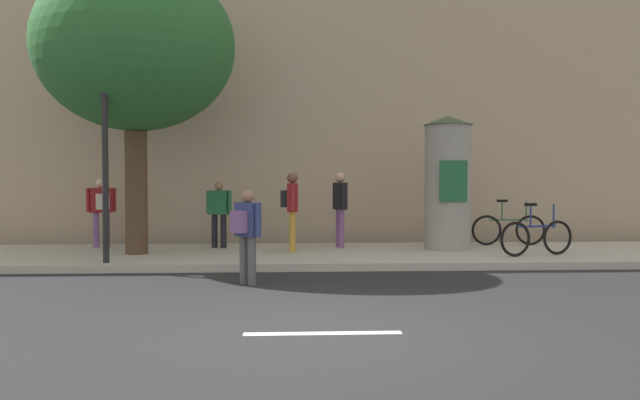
{
  "coord_description": "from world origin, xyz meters",
  "views": [
    {
      "loc": [
        -0.43,
        -7.59,
        1.77
      ],
      "look_at": [
        0.07,
        2.0,
        1.45
      ],
      "focal_mm": 37.97,
      "sensor_mm": 36.0,
      "label": 1
    }
  ],
  "objects_px": {
    "street_tree": "(135,47)",
    "pedestrian_in_red_top": "(340,203)",
    "pedestrian_in_dark_shirt": "(219,209)",
    "pedestrian_tallest": "(291,204)",
    "poster_column": "(448,182)",
    "pedestrian_in_light_jacket": "(247,228)",
    "bicycle_upright": "(508,229)",
    "traffic_light": "(103,104)",
    "pedestrian_with_backpack": "(101,206)",
    "bicycle_leaning": "(537,237)"
  },
  "relations": [
    {
      "from": "pedestrian_in_dark_shirt",
      "to": "bicycle_upright",
      "type": "xyz_separation_m",
      "value": [
        6.83,
        0.23,
        -0.5
      ]
    },
    {
      "from": "poster_column",
      "to": "bicycle_leaning",
      "type": "xyz_separation_m",
      "value": [
        1.55,
        -1.3,
        -1.13
      ]
    },
    {
      "from": "traffic_light",
      "to": "street_tree",
      "type": "height_order",
      "value": "street_tree"
    },
    {
      "from": "pedestrian_in_red_top",
      "to": "traffic_light",
      "type": "bearing_deg",
      "value": -150.02
    },
    {
      "from": "poster_column",
      "to": "pedestrian_in_dark_shirt",
      "type": "bearing_deg",
      "value": 173.38
    },
    {
      "from": "poster_column",
      "to": "pedestrian_in_light_jacket",
      "type": "height_order",
      "value": "poster_column"
    },
    {
      "from": "street_tree",
      "to": "pedestrian_in_light_jacket",
      "type": "bearing_deg",
      "value": -52.36
    },
    {
      "from": "poster_column",
      "to": "pedestrian_in_red_top",
      "type": "bearing_deg",
      "value": 167.1
    },
    {
      "from": "pedestrian_in_red_top",
      "to": "bicycle_upright",
      "type": "distance_m",
      "value": 4.11
    },
    {
      "from": "pedestrian_in_light_jacket",
      "to": "pedestrian_tallest",
      "type": "height_order",
      "value": "pedestrian_tallest"
    },
    {
      "from": "street_tree",
      "to": "pedestrian_in_red_top",
      "type": "bearing_deg",
      "value": 13.82
    },
    {
      "from": "pedestrian_in_light_jacket",
      "to": "pedestrian_in_red_top",
      "type": "bearing_deg",
      "value": 66.21
    },
    {
      "from": "street_tree",
      "to": "pedestrian_in_red_top",
      "type": "height_order",
      "value": "street_tree"
    },
    {
      "from": "pedestrian_in_red_top",
      "to": "pedestrian_in_dark_shirt",
      "type": "distance_m",
      "value": 2.78
    },
    {
      "from": "poster_column",
      "to": "pedestrian_with_backpack",
      "type": "bearing_deg",
      "value": 173.6
    },
    {
      "from": "bicycle_leaning",
      "to": "pedestrian_in_dark_shirt",
      "type": "bearing_deg",
      "value": 164.17
    },
    {
      "from": "poster_column",
      "to": "pedestrian_in_red_top",
      "type": "xyz_separation_m",
      "value": [
        -2.37,
        0.54,
        -0.5
      ]
    },
    {
      "from": "pedestrian_with_backpack",
      "to": "bicycle_leaning",
      "type": "bearing_deg",
      "value": -13.06
    },
    {
      "from": "pedestrian_with_backpack",
      "to": "pedestrian_in_dark_shirt",
      "type": "height_order",
      "value": "pedestrian_with_backpack"
    },
    {
      "from": "pedestrian_in_red_top",
      "to": "bicycle_leaning",
      "type": "height_order",
      "value": "pedestrian_in_red_top"
    },
    {
      "from": "traffic_light",
      "to": "pedestrian_with_backpack",
      "type": "relative_size",
      "value": 2.79
    },
    {
      "from": "street_tree",
      "to": "pedestrian_in_light_jacket",
      "type": "distance_m",
      "value": 5.43
    },
    {
      "from": "pedestrian_in_red_top",
      "to": "pedestrian_with_backpack",
      "type": "xyz_separation_m",
      "value": [
        -5.51,
        0.34,
        -0.06
      ]
    },
    {
      "from": "pedestrian_in_dark_shirt",
      "to": "bicycle_upright",
      "type": "relative_size",
      "value": 0.86
    },
    {
      "from": "pedestrian_in_dark_shirt",
      "to": "bicycle_leaning",
      "type": "height_order",
      "value": "pedestrian_in_dark_shirt"
    },
    {
      "from": "pedestrian_with_backpack",
      "to": "bicycle_leaning",
      "type": "distance_m",
      "value": 9.71
    },
    {
      "from": "traffic_light",
      "to": "pedestrian_in_red_top",
      "type": "height_order",
      "value": "traffic_light"
    },
    {
      "from": "pedestrian_with_backpack",
      "to": "pedestrian_in_dark_shirt",
      "type": "distance_m",
      "value": 2.75
    },
    {
      "from": "pedestrian_tallest",
      "to": "pedestrian_with_backpack",
      "type": "height_order",
      "value": "pedestrian_tallest"
    },
    {
      "from": "pedestrian_in_dark_shirt",
      "to": "bicycle_upright",
      "type": "height_order",
      "value": "pedestrian_in_dark_shirt"
    },
    {
      "from": "pedestrian_in_light_jacket",
      "to": "pedestrian_tallest",
      "type": "xyz_separation_m",
      "value": [
        0.78,
        3.52,
        0.26
      ]
    },
    {
      "from": "pedestrian_in_red_top",
      "to": "bicycle_upright",
      "type": "bearing_deg",
      "value": 4.01
    },
    {
      "from": "traffic_light",
      "to": "pedestrian_tallest",
      "type": "distance_m",
      "value": 4.45
    },
    {
      "from": "traffic_light",
      "to": "pedestrian_in_red_top",
      "type": "relative_size",
      "value": 2.57
    },
    {
      "from": "pedestrian_in_dark_shirt",
      "to": "bicycle_leaning",
      "type": "relative_size",
      "value": 0.89
    },
    {
      "from": "pedestrian_in_dark_shirt",
      "to": "pedestrian_tallest",
      "type": "bearing_deg",
      "value": -27.35
    },
    {
      "from": "pedestrian_in_red_top",
      "to": "pedestrian_with_backpack",
      "type": "bearing_deg",
      "value": 176.46
    },
    {
      "from": "poster_column",
      "to": "pedestrian_with_backpack",
      "type": "distance_m",
      "value": 7.96
    },
    {
      "from": "traffic_light",
      "to": "pedestrian_in_dark_shirt",
      "type": "xyz_separation_m",
      "value": [
        1.87,
        2.74,
        -2.1
      ]
    },
    {
      "from": "pedestrian_in_dark_shirt",
      "to": "pedestrian_with_backpack",
      "type": "bearing_deg",
      "value": 174.01
    },
    {
      "from": "pedestrian_in_dark_shirt",
      "to": "bicycle_leaning",
      "type": "xyz_separation_m",
      "value": [
        6.71,
        -1.9,
        -0.5
      ]
    },
    {
      "from": "traffic_light",
      "to": "poster_column",
      "type": "bearing_deg",
      "value": 16.94
    },
    {
      "from": "pedestrian_with_backpack",
      "to": "bicycle_leaning",
      "type": "relative_size",
      "value": 0.93
    },
    {
      "from": "pedestrian_tallest",
      "to": "bicycle_upright",
      "type": "distance_m",
      "value": 5.33
    },
    {
      "from": "bicycle_leaning",
      "to": "bicycle_upright",
      "type": "height_order",
      "value": "same"
    },
    {
      "from": "poster_column",
      "to": "street_tree",
      "type": "bearing_deg",
      "value": -175.45
    },
    {
      "from": "pedestrian_in_light_jacket",
      "to": "bicycle_leaning",
      "type": "height_order",
      "value": "pedestrian_in_light_jacket"
    },
    {
      "from": "pedestrian_in_red_top",
      "to": "bicycle_leaning",
      "type": "bearing_deg",
      "value": -25.21
    },
    {
      "from": "pedestrian_in_light_jacket",
      "to": "pedestrian_tallest",
      "type": "bearing_deg",
      "value": 77.52
    },
    {
      "from": "poster_column",
      "to": "bicycle_leaning",
      "type": "relative_size",
      "value": 1.75
    }
  ]
}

